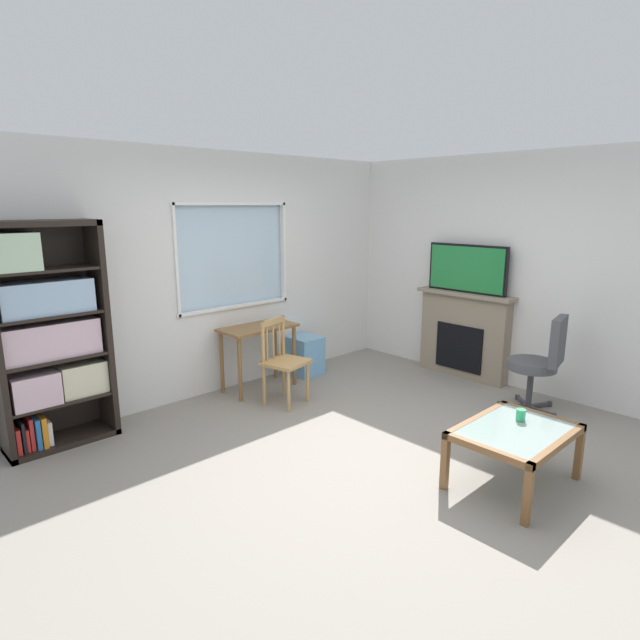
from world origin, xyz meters
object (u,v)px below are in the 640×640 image
Objects in this scene: plastic_drawer_unit at (304,355)px; sippy_cup at (521,415)px; desk_under_window at (258,338)px; coffee_table at (515,437)px; fireplace at (464,334)px; wooden_chair at (283,360)px; tv at (467,269)px; office_chair at (541,359)px; bookshelf at (46,335)px.

sippy_cup is at bearing -98.38° from plastic_drawer_unit.
desk_under_window reaches higher than coffee_table.
desk_under_window is at bearing 147.13° from fireplace.
wooden_chair is 10.00× the size of sippy_cup.
desk_under_window is at bearing 95.78° from sippy_cup.
wooden_chair is 0.99× the size of coffee_table.
tv is 1.01× the size of office_chair.
sippy_cup is (-1.79, -1.58, -0.03)m from fireplace.
wooden_chair is 1.01m from plastic_drawer_unit.
office_chair is (0.91, -2.54, 0.32)m from plastic_drawer_unit.
desk_under_window is at bearing -176.11° from plastic_drawer_unit.
fireplace is at bearing 41.54° from sippy_cup.
office_chair is at bearing -70.26° from plastic_drawer_unit.
wooden_chair is (-0.07, -0.51, -0.14)m from desk_under_window.
fireplace reaches higher than sippy_cup.
bookshelf is 4.61m from office_chair.
wooden_chair is at bearing -97.24° from desk_under_window.
tv reaches higher than sippy_cup.
bookshelf is at bearing 160.91° from tv.
fireplace reaches higher than plastic_drawer_unit.
office_chair is at bearing -49.07° from wooden_chair.
office_chair reaches higher than coffee_table.
desk_under_window is 2.99m from coffee_table.
tv is at bearing 180.00° from fireplace.
bookshelf is at bearing 126.30° from coffee_table.
coffee_table is (-1.94, -1.63, -0.95)m from tv.
tv is at bearing -19.09° from bookshelf.
sippy_cup is (0.17, 0.05, 0.11)m from coffee_table.
office_chair is (1.65, -2.49, -0.05)m from desk_under_window.
fireplace is at bearing -46.00° from plastic_drawer_unit.
tv reaches higher than coffee_table.
office_chair reaches higher than desk_under_window.
desk_under_window is 2.95m from sippy_cup.
tv is 2.70m from coffee_table.
fireplace is at bearing 0.00° from tv.
coffee_table is (-1.95, -1.63, -0.14)m from fireplace.
coffee_table is (2.27, -3.08, -0.61)m from bookshelf.
fireplace reaches higher than desk_under_window.
coffee_table is at bearing -139.91° from tv.
tv is 2.52m from sippy_cup.
wooden_chair is (2.07, -0.62, -0.53)m from bookshelf.
wooden_chair reaches higher than coffee_table.
plastic_drawer_unit is at bearing 134.00° from fireplace.
bookshelf is 3.88m from coffee_table.
bookshelf is 4.09× the size of plastic_drawer_unit.
tv is (-0.02, 0.00, 0.80)m from fireplace.
plastic_drawer_unit is 3.03m from sippy_cup.
bookshelf is at bearing 163.28° from wooden_chair.
plastic_drawer_unit is 5.28× the size of sippy_cup.
bookshelf is 2.27× the size of desk_under_window.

